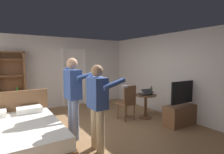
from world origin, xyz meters
The scene contains 14 objects.
ground_plane centered at (0.00, 0.00, 0.00)m, with size 6.06×6.06×0.00m, color olive.
wall_back centered at (0.00, 2.82, 1.26)m, with size 5.36×0.12×2.52m, color silver.
wall_right centered at (2.62, 0.00, 1.26)m, with size 0.12×5.75×2.52m, color silver.
doorway_frame centered at (0.52, 2.74, 1.22)m, with size 0.93×0.08×2.13m.
bed centered at (-1.68, -0.12, 0.30)m, with size 1.55×2.07×1.02m.
bookshelf centered at (-1.59, 2.59, 1.05)m, with size 0.85×0.32×1.97m.
tv_flatscreen centered at (2.26, -0.73, 0.33)m, with size 1.20×0.40×1.16m.
side_table centered at (1.74, 0.18, 0.47)m, with size 0.62×0.62×0.70m.
laptop centered at (1.70, 0.14, 0.75)m, with size 0.37×0.38×0.17m.
bottle_on_table centered at (1.88, 0.10, 0.81)m, with size 0.06×0.06×0.25m.
wooden_chair centered at (1.18, 0.31, 0.54)m, with size 0.45×0.45×0.99m.
person_blue_shirt centered at (-0.32, -0.75, 0.93)m, with size 0.65×0.55×1.62m.
person_striped_shirt centered at (-0.52, 0.01, 1.02)m, with size 0.75×0.57×1.75m.
suitcase_dark centered at (-1.16, 1.58, 0.20)m, with size 0.49×0.40×0.39m, color black.
Camera 1 is at (-1.84, -3.66, 1.72)m, focal length 28.69 mm.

